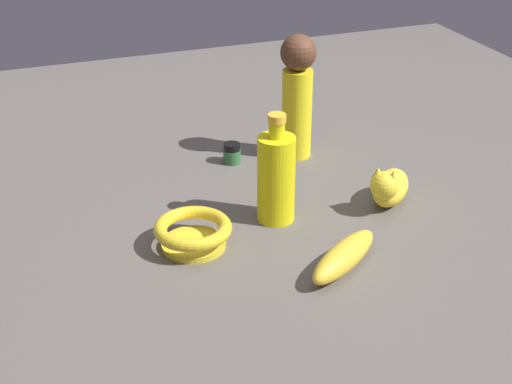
% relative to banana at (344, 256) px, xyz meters
% --- Properties ---
extents(ground, '(2.00, 2.00, 0.00)m').
position_rel_banana_xyz_m(ground, '(-0.08, 0.18, -0.02)').
color(ground, '#5B5651').
extents(banana, '(0.17, 0.13, 0.05)m').
position_rel_banana_xyz_m(banana, '(0.00, 0.00, 0.00)').
color(banana, yellow).
rests_on(banana, ground).
extents(bottle_tall, '(0.07, 0.07, 0.20)m').
position_rel_banana_xyz_m(bottle_tall, '(-0.04, 0.19, 0.06)').
color(bottle_tall, yellow).
rests_on(bottle_tall, ground).
extents(person_figure_adult, '(0.07, 0.07, 0.26)m').
position_rel_banana_xyz_m(person_figure_adult, '(0.09, 0.42, 0.11)').
color(person_figure_adult, yellow).
rests_on(person_figure_adult, ground).
extents(cat_figurine, '(0.12, 0.12, 0.09)m').
position_rel_banana_xyz_m(cat_figurine, '(0.17, 0.16, 0.02)').
color(cat_figurine, yellow).
rests_on(cat_figurine, ground).
extents(nail_polish_jar, '(0.04, 0.04, 0.04)m').
position_rel_banana_xyz_m(nail_polish_jar, '(-0.04, 0.43, -0.00)').
color(nail_polish_jar, '#2E6637').
rests_on(nail_polish_jar, ground).
extents(bowl, '(0.13, 0.13, 0.05)m').
position_rel_banana_xyz_m(bowl, '(-0.20, 0.14, 0.01)').
color(bowl, yellow).
rests_on(bowl, ground).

